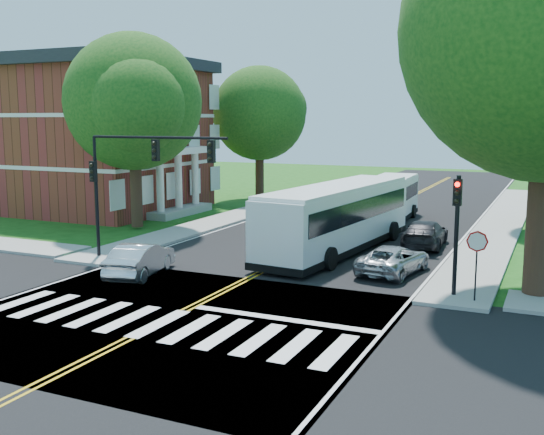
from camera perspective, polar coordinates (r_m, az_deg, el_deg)
The scene contains 21 objects.
ground at distance 21.52m, azimuth -9.35°, elevation -9.01°, with size 140.00×140.00×0.00m, color #174A12.
road at distance 37.38m, azimuth 6.17°, elevation -1.32°, with size 14.00×96.00×0.01m, color black.
cross_road at distance 21.52m, azimuth -9.35°, elevation -9.00°, with size 60.00×12.00×0.01m, color black.
center_line at distance 41.15m, azimuth 7.93°, elevation -0.41°, with size 0.36×70.00×0.01m, color gold.
edge_line_w at distance 43.54m, azimuth -0.68°, elevation 0.18°, with size 0.12×70.00×0.01m, color silver.
edge_line_e at distance 39.78m, azimuth 17.35°, elevation -1.04°, with size 0.12×70.00×0.01m, color silver.
crosswalk at distance 21.12m, azimuth -10.12°, elevation -9.33°, with size 12.60×3.00×0.01m, color silver.
stop_bar at distance 21.24m, azimuth 1.08°, elevation -9.09°, with size 6.60×0.40×0.01m, color silver.
sidewalk_nw at distance 46.85m, azimuth -0.78°, elevation 0.87°, with size 2.60×40.00×0.15m, color gray.
sidewalk_ne at distance 42.57m, azimuth 19.87°, elevation -0.46°, with size 2.60×40.00×0.15m, color gray.
tree_west_near at distance 38.59m, azimuth -12.32°, elevation 10.07°, with size 8.00×8.00×11.40m.
tree_west_far at distance 52.08m, azimuth -1.13°, elevation 9.30°, with size 7.60×7.60×10.67m.
brick_building at distance 49.88m, azimuth -17.80°, elevation 7.10°, with size 20.00×13.00×10.80m.
signal_nw at distance 29.21m, azimuth -12.12°, elevation 4.36°, with size 7.15×0.46×5.66m.
signal_ne at distance 23.90m, azimuth 16.23°, elevation -0.16°, with size 0.30×0.46×4.40m.
stop_sign at distance 23.51m, azimuth 17.89°, elevation -2.69°, with size 0.76×0.08×2.53m.
bus_lead at distance 31.71m, azimuth 5.93°, elevation 0.09°, with size 4.06×13.03×3.32m.
bus_follow at distance 40.24m, azimuth 10.02°, elevation 1.48°, with size 2.95×11.03×2.83m.
hatchback at distance 27.34m, azimuth -11.71°, elevation -3.69°, with size 1.48×4.26×1.40m, color silver.
suv at distance 27.69m, azimuth 10.84°, elevation -3.71°, with size 2.00×4.34×1.21m, color #A9ABB0.
dark_sedan at distance 33.70m, azimuth 13.55°, elevation -1.42°, with size 1.93×4.75×1.38m, color black.
Camera 1 is at (11.53, -16.95, 6.54)m, focal length 42.00 mm.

